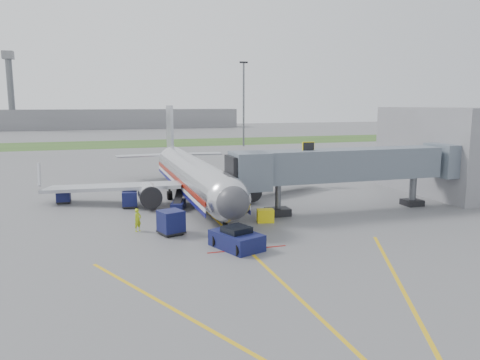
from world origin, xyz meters
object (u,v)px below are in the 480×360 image
object	(u,v)px
belt_loader	(178,204)
ramp_worker	(138,220)
airliner	(193,175)
pushback_tug	(237,239)

from	to	relation	value
belt_loader	ramp_worker	bearing A→B (deg)	-122.57
belt_loader	airliner	bearing A→B (deg)	61.94
airliner	ramp_worker	xyz separation A→B (m)	(-7.14, -11.94, -1.68)
airliner	pushback_tug	world-z (taller)	airliner
ramp_worker	pushback_tug	bearing A→B (deg)	-84.36
airliner	pushback_tug	bearing A→B (deg)	-92.03
belt_loader	ramp_worker	size ratio (longest dim) A/B	2.00
belt_loader	ramp_worker	distance (m)	8.64
airliner	pushback_tug	size ratio (longest dim) A/B	7.92
airliner	ramp_worker	distance (m)	14.02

